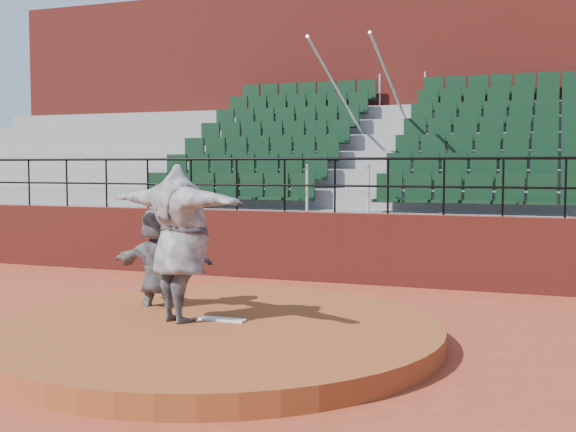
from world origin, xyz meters
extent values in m
plane|color=#A53F25|center=(0.00, 0.00, 0.00)|extent=(90.00, 90.00, 0.00)
cylinder|color=#954921|center=(0.00, 0.00, 0.12)|extent=(5.50, 5.50, 0.25)
cube|color=white|center=(0.00, 0.15, 0.27)|extent=(0.60, 0.15, 0.03)
cube|color=maroon|center=(0.00, 5.00, 0.65)|extent=(24.00, 0.30, 1.30)
cylinder|color=black|center=(0.00, 5.00, 2.30)|extent=(24.00, 0.05, 0.05)
cylinder|color=black|center=(0.00, 5.00, 1.80)|extent=(24.00, 0.04, 0.04)
cylinder|color=black|center=(-7.00, 5.00, 1.80)|extent=(0.04, 0.04, 1.00)
cylinder|color=black|center=(-6.00, 5.00, 1.80)|extent=(0.04, 0.04, 1.00)
cylinder|color=black|center=(-5.00, 5.00, 1.80)|extent=(0.04, 0.04, 1.00)
cylinder|color=black|center=(-4.00, 5.00, 1.80)|extent=(0.04, 0.04, 1.00)
cylinder|color=black|center=(-3.00, 5.00, 1.80)|extent=(0.04, 0.04, 1.00)
cylinder|color=black|center=(-2.00, 5.00, 1.80)|extent=(0.04, 0.04, 1.00)
cylinder|color=black|center=(-1.00, 5.00, 1.80)|extent=(0.04, 0.04, 1.00)
cylinder|color=black|center=(0.00, 5.00, 1.80)|extent=(0.04, 0.04, 1.00)
cylinder|color=black|center=(1.00, 5.00, 1.80)|extent=(0.04, 0.04, 1.00)
cylinder|color=black|center=(2.00, 5.00, 1.80)|extent=(0.04, 0.04, 1.00)
cylinder|color=black|center=(3.00, 5.00, 1.80)|extent=(0.04, 0.04, 1.00)
cylinder|color=black|center=(4.00, 5.00, 1.80)|extent=(0.04, 0.04, 1.00)
cube|color=gray|center=(0.00, 5.58, 0.65)|extent=(24.00, 0.85, 1.30)
cube|color=black|center=(-2.53, 5.59, 1.66)|extent=(3.85, 0.48, 0.72)
cube|color=black|center=(2.53, 5.59, 1.66)|extent=(3.85, 0.48, 0.72)
cube|color=gray|center=(0.00, 6.43, 0.85)|extent=(24.00, 0.85, 1.70)
cube|color=black|center=(-2.53, 6.44, 2.06)|extent=(3.85, 0.48, 0.72)
cube|color=black|center=(2.53, 6.44, 2.06)|extent=(3.85, 0.48, 0.72)
cube|color=gray|center=(0.00, 7.28, 1.05)|extent=(24.00, 0.85, 2.10)
cube|color=black|center=(-2.53, 7.29, 2.46)|extent=(3.85, 0.48, 0.72)
cube|color=black|center=(2.53, 7.29, 2.46)|extent=(3.85, 0.48, 0.72)
cube|color=gray|center=(0.00, 8.12, 1.25)|extent=(24.00, 0.85, 2.50)
cube|color=black|center=(-2.53, 8.13, 2.86)|extent=(3.85, 0.48, 0.72)
cube|color=black|center=(2.53, 8.13, 2.86)|extent=(3.85, 0.48, 0.72)
cube|color=gray|center=(0.00, 8.97, 1.45)|extent=(24.00, 0.85, 2.90)
cube|color=black|center=(-2.53, 8.98, 3.26)|extent=(3.85, 0.48, 0.72)
cube|color=black|center=(2.53, 8.98, 3.26)|extent=(3.85, 0.48, 0.72)
cube|color=gray|center=(0.00, 9.82, 1.65)|extent=(24.00, 0.85, 3.30)
cube|color=black|center=(-2.53, 9.83, 3.66)|extent=(3.85, 0.48, 0.72)
cube|color=black|center=(2.53, 9.83, 3.66)|extent=(3.85, 0.48, 0.72)
cube|color=gray|center=(0.00, 10.68, 1.85)|extent=(24.00, 0.85, 3.70)
cube|color=black|center=(-2.53, 10.69, 4.06)|extent=(3.85, 0.48, 0.72)
cube|color=black|center=(2.53, 10.69, 4.06)|extent=(3.85, 0.48, 0.72)
cylinder|color=silver|center=(-0.60, 8.12, 3.40)|extent=(0.06, 5.97, 2.46)
cylinder|color=silver|center=(0.60, 8.12, 3.40)|extent=(0.06, 5.97, 2.46)
cube|color=maroon|center=(0.00, 12.60, 3.55)|extent=(24.00, 3.00, 7.10)
imported|color=black|center=(-0.46, -0.07, 1.22)|extent=(2.45, 1.53, 1.94)
imported|color=black|center=(-1.21, 0.67, 0.81)|extent=(1.50, 0.49, 1.61)
camera|label=1|loc=(3.85, -7.85, 2.17)|focal=45.00mm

